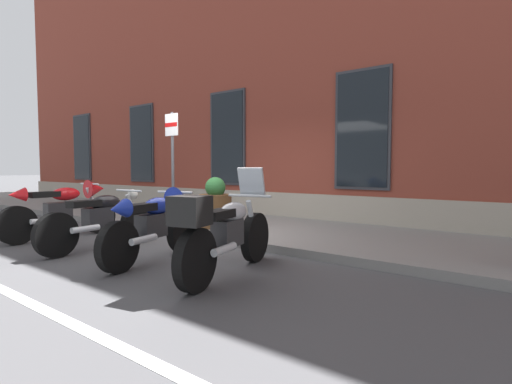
% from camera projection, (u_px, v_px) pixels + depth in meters
% --- Properties ---
extents(ground_plane, '(140.00, 140.00, 0.00)m').
position_uv_depth(ground_plane, '(192.00, 240.00, 6.98)').
color(ground_plane, '#424244').
extents(sidewalk, '(32.48, 3.10, 0.13)m').
position_uv_depth(sidewalk, '(246.00, 226.00, 8.20)').
color(sidewalk, slate).
rests_on(sidewalk, ground_plane).
extents(brick_pub_facade, '(26.48, 5.47, 10.95)m').
position_uv_depth(brick_pub_facade, '(339.00, 23.00, 11.20)').
color(brick_pub_facade, brown).
rests_on(brick_pub_facade, ground_plane).
extents(motorcycle_red_sport, '(0.62, 2.15, 1.07)m').
position_uv_depth(motorcycle_red_sport, '(65.00, 207.00, 7.17)').
color(motorcycle_red_sport, black).
rests_on(motorcycle_red_sport, ground_plane).
extents(motorcycle_black_naked, '(0.62, 2.14, 0.93)m').
position_uv_depth(motorcycle_black_naked, '(102.00, 219.00, 6.22)').
color(motorcycle_black_naked, black).
rests_on(motorcycle_black_naked, ground_plane).
extents(motorcycle_blue_sport, '(0.72, 1.98, 1.01)m').
position_uv_depth(motorcycle_blue_sport, '(157.00, 221.00, 5.44)').
color(motorcycle_blue_sport, black).
rests_on(motorcycle_blue_sport, ground_plane).
extents(motorcycle_silver_touring, '(0.84, 2.13, 1.31)m').
position_uv_depth(motorcycle_silver_touring, '(225.00, 232.00, 4.60)').
color(motorcycle_silver_touring, black).
rests_on(motorcycle_silver_touring, ground_plane).
extents(parking_sign, '(0.36, 0.07, 2.28)m').
position_uv_depth(parking_sign, '(172.00, 152.00, 7.83)').
color(parking_sign, '#4C4C51').
rests_on(parking_sign, sidewalk).
extents(barrel_planter, '(0.67, 0.67, 0.99)m').
position_uv_depth(barrel_planter, '(215.00, 206.00, 7.64)').
color(barrel_planter, brown).
rests_on(barrel_planter, sidewalk).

